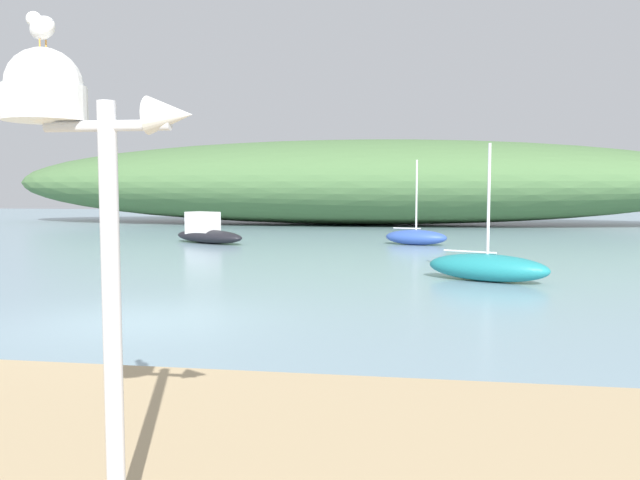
{
  "coord_description": "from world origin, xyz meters",
  "views": [
    {
      "loc": [
        5.22,
        -11.18,
        2.48
      ],
      "look_at": [
        2.69,
        4.83,
        1.17
      ],
      "focal_mm": 36.38,
      "sensor_mm": 36.0,
      "label": 1
    }
  ],
  "objects_px": {
    "seagull_on_radar": "(41,26)",
    "sailboat_off_point": "(416,237)",
    "motorboat_by_sandbar": "(207,232)",
    "sailboat_centre_water": "(487,267)",
    "mast_structure": "(66,136)"
  },
  "relations": [
    {
      "from": "seagull_on_radar",
      "to": "sailboat_off_point",
      "type": "relative_size",
      "value": 0.09
    },
    {
      "from": "motorboat_by_sandbar",
      "to": "sailboat_centre_water",
      "type": "bearing_deg",
      "value": -42.39
    },
    {
      "from": "motorboat_by_sandbar",
      "to": "sailboat_off_point",
      "type": "xyz_separation_m",
      "value": [
        9.28,
        0.55,
        -0.14
      ]
    },
    {
      "from": "mast_structure",
      "to": "seagull_on_radar",
      "type": "xyz_separation_m",
      "value": [
        -0.15,
        0.01,
        0.69
      ]
    },
    {
      "from": "motorboat_by_sandbar",
      "to": "mast_structure",
      "type": "bearing_deg",
      "value": -73.08
    },
    {
      "from": "mast_structure",
      "to": "seagull_on_radar",
      "type": "distance_m",
      "value": 0.7
    },
    {
      "from": "motorboat_by_sandbar",
      "to": "seagull_on_radar",
      "type": "bearing_deg",
      "value": -73.42
    },
    {
      "from": "seagull_on_radar",
      "to": "sailboat_off_point",
      "type": "xyz_separation_m",
      "value": [
        2.14,
        24.54,
        -3.14
      ]
    },
    {
      "from": "sailboat_off_point",
      "to": "mast_structure",
      "type": "bearing_deg",
      "value": -94.61
    },
    {
      "from": "seagull_on_radar",
      "to": "sailboat_centre_water",
      "type": "xyz_separation_m",
      "value": [
        4.11,
        13.71,
        -3.11
      ]
    },
    {
      "from": "mast_structure",
      "to": "sailboat_centre_water",
      "type": "xyz_separation_m",
      "value": [
        3.96,
        13.72,
        -2.42
      ]
    },
    {
      "from": "mast_structure",
      "to": "sailboat_centre_water",
      "type": "relative_size",
      "value": 0.87
    },
    {
      "from": "sailboat_off_point",
      "to": "sailboat_centre_water",
      "type": "bearing_deg",
      "value": -79.65
    },
    {
      "from": "mast_structure",
      "to": "sailboat_centre_water",
      "type": "height_order",
      "value": "sailboat_centre_water"
    },
    {
      "from": "mast_structure",
      "to": "sailboat_off_point",
      "type": "relative_size",
      "value": 0.86
    }
  ]
}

